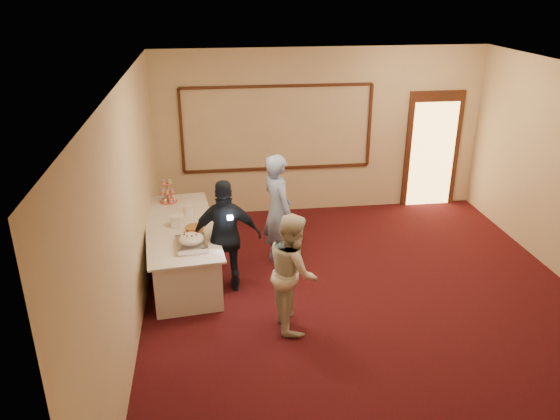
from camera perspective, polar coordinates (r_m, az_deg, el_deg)
The scene contains 14 objects.
floor at distance 7.52m, azimuth 9.43°, elevation -9.97°, with size 7.00×7.00×0.00m, color #330B16.
room_walls at distance 6.66m, azimuth 10.54°, elevation 4.85°, with size 6.04×7.04×3.02m.
wall_molding at distance 9.87m, azimuth -0.26°, elevation 8.53°, with size 3.45×0.04×1.55m.
doorway at distance 10.77m, azimuth 15.61°, elevation 6.04°, with size 1.05×0.07×2.20m.
buffet_table at distance 8.20m, azimuth -10.21°, elevation -4.01°, with size 1.24×2.62×0.77m.
pavlova_tray at distance 7.33m, azimuth -9.24°, elevation -3.20°, with size 0.44×0.58×0.20m.
cupcake_stand at distance 8.86m, azimuth -11.64°, elevation 1.71°, with size 0.28×0.28×0.41m.
plate_stack_a at distance 7.98m, azimuth -10.68°, elevation -1.10°, with size 0.20×0.20×0.17m.
plate_stack_b at distance 8.34m, azimuth -9.52°, elevation 0.02°, with size 0.18×0.18×0.15m.
tart at distance 7.82m, azimuth -8.93°, elevation -1.94°, with size 0.31×0.31×0.06m.
man at distance 8.11m, azimuth -0.25°, elevation -0.10°, with size 0.64×0.42×1.76m, color #8EAEEE.
woman at distance 6.72m, azimuth 1.34°, elevation -6.42°, with size 0.73×0.57×1.51m, color beige.
guest at distance 7.49m, azimuth -5.62°, elevation -2.80°, with size 0.95×0.40×1.63m, color black.
camera_flash at distance 7.08m, azimuth -5.24°, elevation -0.80°, with size 0.07×0.04×0.05m, color white.
Camera 1 is at (-2.04, -6.01, 4.04)m, focal length 35.00 mm.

